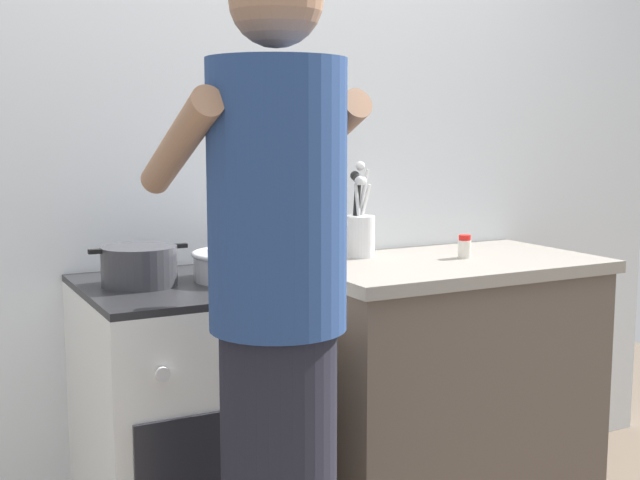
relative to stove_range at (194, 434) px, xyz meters
name	(u,v)px	position (x,y,z in m)	size (l,w,h in m)	color
back_wall	(308,153)	(0.55, 0.35, 0.80)	(3.20, 0.10, 2.50)	silver
countertop	(446,389)	(0.90, 0.00, 0.00)	(1.00, 0.60, 0.90)	brown
stove_range	(194,434)	(0.00, 0.00, 0.00)	(0.60, 0.62, 0.90)	white
pot	(139,266)	(-0.14, 0.02, 0.51)	(0.28, 0.21, 0.11)	#38383D
mixing_bowl	(239,264)	(0.14, -0.02, 0.50)	(0.27, 0.27, 0.08)	#B7B7BC
utensil_crock	(360,229)	(0.66, 0.19, 0.55)	(0.10, 0.10, 0.32)	silver
spice_bottle	(465,247)	(0.97, 0.00, 0.49)	(0.04, 0.04, 0.08)	silver
person	(277,346)	(-0.01, -0.60, 0.41)	(0.41, 0.50, 1.70)	black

